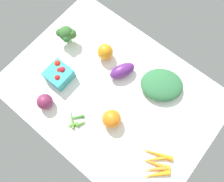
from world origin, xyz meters
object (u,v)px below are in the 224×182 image
broccoli_head (67,34)px  berry_basket (59,74)px  red_onion_center (45,102)px  heirloom_tomato_orange (112,119)px  eggplant (122,71)px  okra_pile (75,121)px  bell_pepper_orange (105,52)px  carrot_bunch (155,164)px  leafy_greens_clump (162,85)px

broccoli_head → berry_basket: 21.70cm
red_onion_center → heirloom_tomato_orange: heirloom_tomato_orange is taller
broccoli_head → heirloom_tomato_orange: 49.82cm
eggplant → berry_basket: (23.29, 21.71, 0.23)cm
okra_pile → heirloom_tomato_orange: 17.90cm
bell_pepper_orange → heirloom_tomato_orange: size_ratio=1.02×
red_onion_center → bell_pepper_orange: (-5.55, -38.64, 0.74)cm
berry_basket → carrot_bunch: bearing=176.6°
red_onion_center → berry_basket: (4.70, -14.69, -0.20)cm
bell_pepper_orange → leafy_greens_clump: (-32.80, -4.44, -1.50)cm
bell_pepper_orange → heirloom_tomato_orange: (-24.62, 24.85, -0.11)cm
heirloom_tomato_orange → leafy_greens_clump: heirloom_tomato_orange is taller
okra_pile → berry_basket: 24.88cm
broccoli_head → leafy_greens_clump: (-54.03, -9.95, -3.69)cm
red_onion_center → bell_pepper_orange: bearing=-98.2°
berry_basket → leafy_greens_clump: (-43.05, -28.39, -0.56)cm
red_onion_center → berry_basket: berry_basket is taller
broccoli_head → eggplant: (-34.27, -3.26, -3.37)cm
berry_basket → leafy_greens_clump: bearing=-146.6°
berry_basket → heirloom_tomato_orange: bearing=178.5°
bell_pepper_orange → leafy_greens_clump: 33.14cm
broccoli_head → berry_basket: (-10.98, 18.45, -3.14)cm
okra_pile → bell_pepper_orange: 38.06cm
heirloom_tomato_orange → red_onion_center: bearing=24.6°
broccoli_head → carrot_bunch: size_ratio=0.59×
okra_pile → leafy_greens_clump: bearing=-118.0°
bell_pepper_orange → leafy_greens_clump: bearing=-172.3°
bell_pepper_orange → carrot_bunch: bell_pepper_orange is taller
leafy_greens_clump → bell_pepper_orange: bearing=7.7°
heirloom_tomato_orange → carrot_bunch: bearing=174.2°
carrot_bunch → leafy_greens_clump: bearing=-58.7°
okra_pile → berry_basket: berry_basket is taller
broccoli_head → bell_pepper_orange: broccoli_head is taller
carrot_bunch → leafy_greens_clump: leafy_greens_clump is taller
leafy_greens_clump → okra_pile: bearing=62.0°
heirloom_tomato_orange → carrot_bunch: heirloom_tomato_orange is taller
okra_pile → bell_pepper_orange: size_ratio=1.29×
okra_pile → carrot_bunch: carrot_bunch is taller
berry_basket → carrot_bunch: (-62.59, 3.71, -2.47)cm
broccoli_head → red_onion_center: 36.78cm
eggplant → leafy_greens_clump: eggplant is taller
berry_basket → carrot_bunch: berry_basket is taller
broccoli_head → red_onion_center: broccoli_head is taller
red_onion_center → heirloom_tomato_orange: (-30.18, -13.79, 0.63)cm
bell_pepper_orange → heirloom_tomato_orange: 34.98cm
okra_pile → berry_basket: (21.49, -12.22, 2.78)cm
heirloom_tomato_orange → leafy_greens_clump: size_ratio=0.43×
berry_basket → bell_pepper_orange: size_ratio=1.26×
bell_pepper_orange → leafy_greens_clump: bell_pepper_orange is taller
red_onion_center → bell_pepper_orange: size_ratio=0.84×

